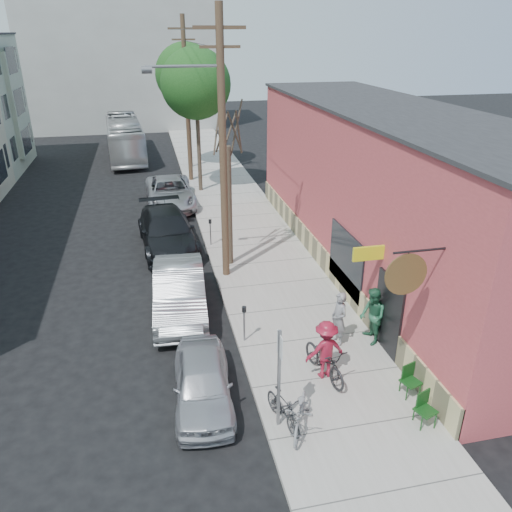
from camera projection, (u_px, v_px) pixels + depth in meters
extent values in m
plane|color=black|center=(175.00, 359.00, 15.38)|extent=(120.00, 120.00, 0.00)
cube|color=#A8A49B|center=(243.00, 224.00, 25.96)|extent=(4.50, 58.00, 0.15)
cube|color=#BA454B|center=(384.00, 193.00, 20.24)|extent=(5.00, 20.00, 6.50)
cube|color=#2B2B2D|center=(394.00, 109.00, 18.88)|extent=(5.20, 20.20, 0.12)
cube|color=#CAB97E|center=(322.00, 258.00, 20.87)|extent=(0.10, 20.00, 1.10)
cube|color=black|center=(388.00, 316.00, 15.22)|extent=(0.10, 1.60, 2.60)
cube|color=black|center=(346.00, 260.00, 18.21)|extent=(0.08, 3.00, 2.20)
cylinder|color=brown|center=(406.00, 274.00, 12.01)|extent=(1.10, 0.06, 1.10)
cube|color=yellow|center=(368.00, 253.00, 15.10)|extent=(1.00, 0.08, 0.45)
cube|color=#9CA78E|center=(11.00, 105.00, 34.83)|extent=(1.10, 3.20, 7.00)
cube|color=#AAAAA5|center=(122.00, 66.00, 49.86)|extent=(18.00, 8.00, 12.00)
cube|color=slate|center=(279.00, 379.00, 12.08)|extent=(0.07, 0.07, 2.80)
cube|color=silver|center=(280.00, 345.00, 11.66)|extent=(0.02, 0.45, 0.60)
cylinder|color=slate|center=(244.00, 326.00, 15.85)|extent=(0.06, 0.06, 1.10)
cylinder|color=black|center=(244.00, 309.00, 15.60)|extent=(0.14, 0.14, 0.18)
cylinder|color=slate|center=(211.00, 234.00, 23.00)|extent=(0.06, 0.06, 1.10)
cylinder|color=black|center=(210.00, 221.00, 22.75)|extent=(0.14, 0.14, 0.18)
cylinder|color=#503A28|center=(223.00, 153.00, 18.38)|extent=(0.28, 0.28, 10.00)
cube|color=#503A28|center=(219.00, 27.00, 16.64)|extent=(1.80, 0.12, 0.12)
cube|color=#503A28|center=(220.00, 47.00, 16.89)|extent=(1.40, 0.10, 0.10)
cylinder|color=slate|center=(147.00, 70.00, 16.69)|extent=(0.35, 0.24, 0.24)
cylinder|color=#503A28|center=(187.00, 102.00, 31.30)|extent=(0.28, 0.28, 10.00)
cube|color=#503A28|center=(183.00, 28.00, 29.56)|extent=(1.80, 0.12, 0.12)
cube|color=#503A28|center=(183.00, 39.00, 29.81)|extent=(1.40, 0.10, 0.10)
cylinder|color=#44392C|center=(229.00, 207.00, 20.38)|extent=(0.24, 0.24, 5.01)
cylinder|color=#44392C|center=(199.00, 142.00, 29.95)|extent=(0.24, 0.24, 5.94)
sphere|color=#1F511C|center=(196.00, 84.00, 28.57)|extent=(4.05, 4.05, 4.05)
cylinder|color=#44392C|center=(189.00, 125.00, 35.29)|extent=(0.24, 0.24, 5.99)
sphere|color=#1F511C|center=(186.00, 74.00, 33.90)|extent=(4.18, 4.18, 4.18)
imported|color=gray|center=(339.00, 319.00, 15.57)|extent=(0.54, 0.72, 1.79)
imported|color=#276142|center=(372.00, 316.00, 15.62)|extent=(0.76, 0.95, 1.88)
imported|color=maroon|center=(325.00, 350.00, 14.08)|extent=(1.22, 0.78, 1.79)
imported|color=black|center=(325.00, 360.00, 14.22)|extent=(1.12, 2.14, 1.07)
imported|color=black|center=(283.00, 409.00, 12.47)|extent=(0.86, 1.67, 0.96)
imported|color=slate|center=(301.00, 413.00, 12.34)|extent=(1.32, 1.89, 0.94)
imported|color=#B8B8C0|center=(203.00, 382.00, 13.38)|extent=(1.79, 3.90, 1.30)
imported|color=#A1A4A8|center=(179.00, 291.00, 17.64)|extent=(2.04, 5.14, 1.67)
imported|color=black|center=(167.00, 231.00, 22.90)|extent=(2.80, 5.98, 1.69)
imported|color=#ACADB4|center=(170.00, 192.00, 28.56)|extent=(2.72, 5.70, 1.57)
imported|color=silver|center=(125.00, 138.00, 39.26)|extent=(3.25, 10.98, 3.02)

